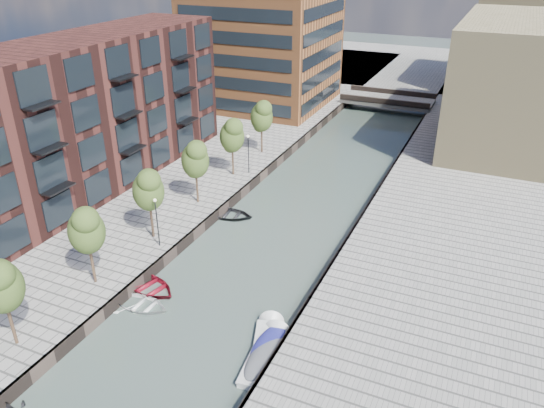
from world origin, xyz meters
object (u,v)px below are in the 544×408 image
Objects in this scene: bridge at (388,100)px; sloop_2 at (149,289)px; sloop_4 at (229,217)px; motorboat_3 at (268,342)px; tree_4 at (195,158)px; tree_5 at (232,134)px; car at (449,137)px; sloop_3 at (142,307)px; tree_3 at (148,189)px; tree_6 at (262,115)px; tree_1 at (1,284)px; tree_2 at (86,229)px; motorboat_4 at (267,354)px.

sloop_2 is at bearing -95.92° from bridge.
motorboat_3 reaches higher than sloop_4.
tree_4 is 1.11× the size of motorboat_3.
tree_5 reaches higher than sloop_2.
tree_4 is 1.37× the size of car.
tree_3 is at bearing 28.44° from sloop_3.
sloop_2 is 1.11× the size of car.
tree_4 is 14.00m from tree_6.
sloop_3 is (3.87, -28.05, -5.31)m from tree_6.
tree_4 is (0.00, 7.00, 0.00)m from tree_3.
tree_1 is 50.70m from car.
motorboat_3 reaches higher than sloop_3.
tree_4 is 7.00m from tree_5.
tree_2 is at bearing 134.42° from sloop_2.
tree_3 reaches higher than car.
tree_3 is 1.11× the size of motorboat_3.
tree_1 is at bearing -90.00° from tree_4.
tree_6 is 32.48m from motorboat_4.
bridge is 52.42m from sloop_2.
sloop_4 is at bearing -77.36° from tree_6.
motorboat_3 is at bearing -84.71° from bridge.
tree_4 is at bearing 90.00° from tree_3.
sloop_3 is at bearing -145.07° from sloop_2.
tree_4 is 32.32m from car.
sloop_4 is at bearing 77.66° from tree_2.
bridge is 47.92m from tree_3.
sloop_4 is (3.10, -13.83, -5.31)m from tree_6.
sloop_2 is at bearing -75.65° from tree_4.
tree_1 is 1.29× the size of sloop_4.
sloop_2 is (3.10, -5.12, -5.31)m from tree_3.
tree_1 is at bearing 164.99° from sloop_4.
tree_6 is at bearing 115.55° from motorboat_4.
tree_5 is at bearing 90.00° from tree_4.
tree_1 is at bearing 150.58° from sloop_3.
sloop_4 is at bearing 13.17° from sloop_2.
sloop_4 is at bearing -97.72° from bridge.
motorboat_3 is 40.21m from car.
sloop_4 is at bearing 125.39° from motorboat_4.
tree_3 is 16.74m from motorboat_4.
sloop_2 is 2.08m from sloop_3.
sloop_2 is 41.22m from car.
sloop_3 is 10.01m from motorboat_4.
tree_6 is 26.83m from sloop_2.
tree_4 reaches higher than sloop_3.
motorboat_3 is (5.00, -53.95, -1.19)m from bridge.
sloop_4 is (3.10, -6.83, -5.31)m from tree_5.
tree_3 reaches higher than sloop_3.
tree_3 is 1.37× the size of car.
sloop_2 is 1.04× the size of sloop_4.
motorboat_4 is at bearing -57.76° from tree_5.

